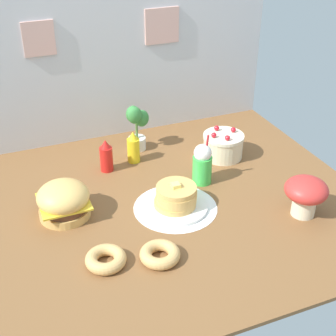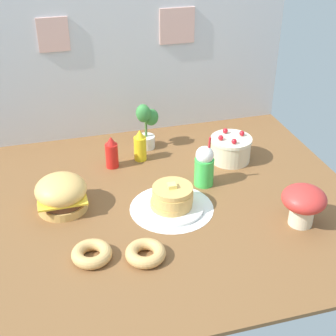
% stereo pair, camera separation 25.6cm
% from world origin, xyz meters
% --- Properties ---
extents(ground_plane, '(2.11, 1.76, 0.02)m').
position_xyz_m(ground_plane, '(0.00, 0.00, -0.01)').
color(ground_plane, brown).
extents(back_wall, '(2.11, 0.04, 0.97)m').
position_xyz_m(back_wall, '(0.00, 0.87, 0.49)').
color(back_wall, silver).
rests_on(back_wall, ground_plane).
extents(doily_mat, '(0.43, 0.43, 0.00)m').
position_xyz_m(doily_mat, '(0.05, -0.06, 0.00)').
color(doily_mat, white).
rests_on(doily_mat, ground_plane).
extents(burger, '(0.26, 0.26, 0.19)m').
position_xyz_m(burger, '(-0.49, 0.09, 0.09)').
color(burger, '#DBA859').
rests_on(burger, ground_plane).
extents(pancake_stack, '(0.33, 0.33, 0.14)m').
position_xyz_m(pancake_stack, '(0.05, -0.06, 0.06)').
color(pancake_stack, white).
rests_on(pancake_stack, doily_mat).
extents(layer_cake, '(0.24, 0.24, 0.18)m').
position_xyz_m(layer_cake, '(0.52, 0.32, 0.08)').
color(layer_cake, beige).
rests_on(layer_cake, ground_plane).
extents(ketchup_bottle, '(0.07, 0.07, 0.20)m').
position_xyz_m(ketchup_bottle, '(-0.17, 0.43, 0.09)').
color(ketchup_bottle, red).
rests_on(ketchup_bottle, ground_plane).
extents(mustard_bottle, '(0.07, 0.07, 0.20)m').
position_xyz_m(mustard_bottle, '(0.01, 0.47, 0.09)').
color(mustard_bottle, yellow).
rests_on(mustard_bottle, ground_plane).
extents(cream_soda_cup, '(0.11, 0.11, 0.29)m').
position_xyz_m(cream_soda_cup, '(0.28, 0.11, 0.12)').
color(cream_soda_cup, green).
rests_on(cream_soda_cup, ground_plane).
extents(donut_pink_glaze, '(0.18, 0.18, 0.05)m').
position_xyz_m(donut_pink_glaze, '(-0.39, -0.34, 0.03)').
color(donut_pink_glaze, tan).
rests_on(donut_pink_glaze, ground_plane).
extents(donut_chocolate, '(0.18, 0.18, 0.05)m').
position_xyz_m(donut_chocolate, '(-0.16, -0.40, 0.03)').
color(donut_chocolate, tan).
rests_on(donut_chocolate, ground_plane).
extents(potted_plant, '(0.14, 0.12, 0.30)m').
position_xyz_m(potted_plant, '(0.08, 0.61, 0.16)').
color(potted_plant, white).
rests_on(potted_plant, ground_plane).
extents(mushroom_stool, '(0.22, 0.22, 0.21)m').
position_xyz_m(mushroom_stool, '(0.62, -0.35, 0.13)').
color(mushroom_stool, beige).
rests_on(mushroom_stool, ground_plane).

